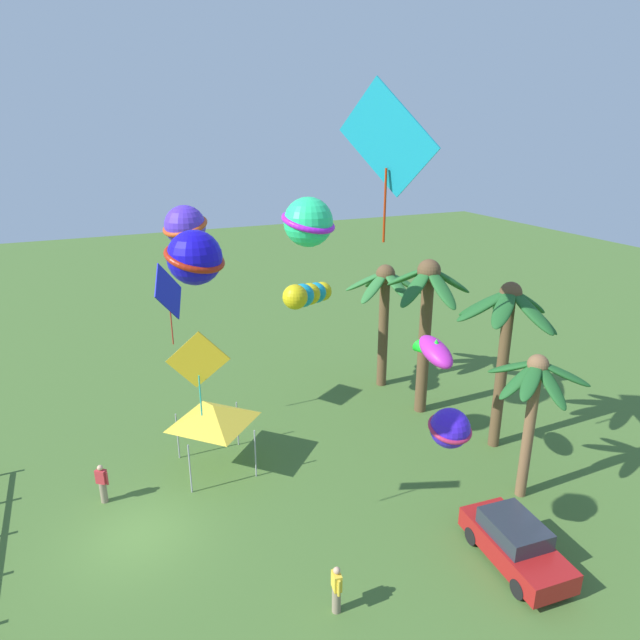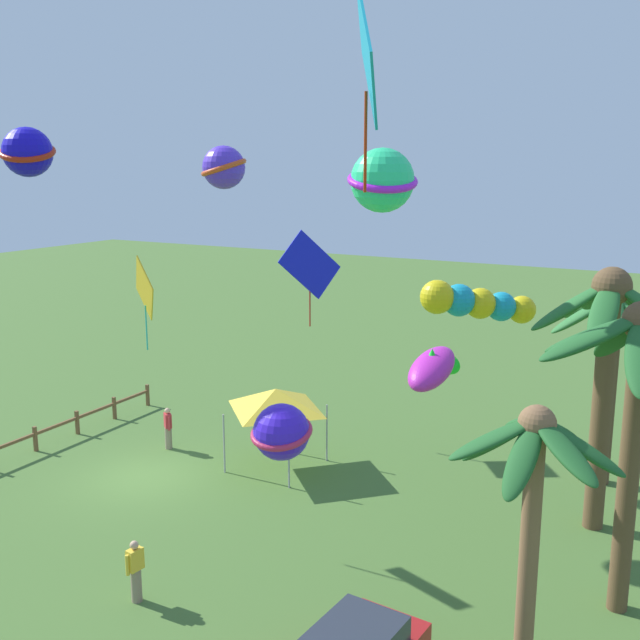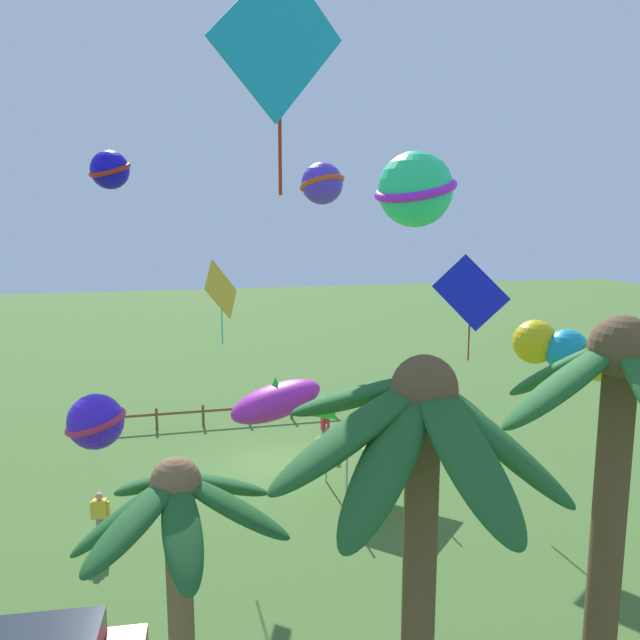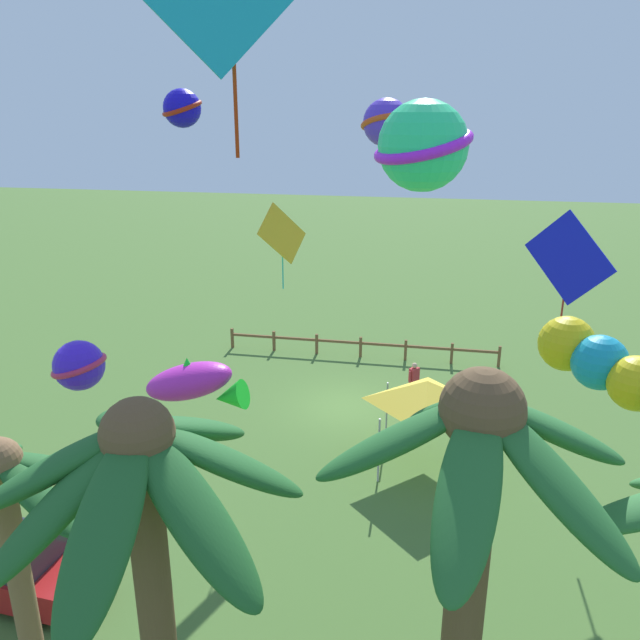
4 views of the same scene
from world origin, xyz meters
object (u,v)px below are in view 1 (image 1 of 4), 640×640
(palm_tree_0, at_px, (534,390))
(parked_car_0, at_px, (515,543))
(palm_tree_1, at_px, (385,297))
(kite_tube_1, at_px, (308,294))
(kite_diamond_0, at_px, (387,141))
(kite_diamond_6, at_px, (169,293))
(palm_tree_2, at_px, (508,322))
(spectator_0, at_px, (337,589))
(kite_ball_7, at_px, (195,258))
(festival_tent, at_px, (213,414))
(kite_ball_2, at_px, (308,222))
(kite_diamond_3, at_px, (198,361))
(palm_tree_3, at_px, (427,303))
(kite_ball_8, at_px, (185,226))
(kite_fish_5, at_px, (434,351))
(kite_ball_4, at_px, (450,428))
(spectator_1, at_px, (102,483))

(palm_tree_0, height_order, parked_car_0, palm_tree_0)
(palm_tree_1, relative_size, kite_tube_1, 1.97)
(kite_diamond_0, height_order, kite_diamond_6, kite_diamond_0)
(palm_tree_2, height_order, spectator_0, palm_tree_2)
(kite_ball_7, bearing_deg, palm_tree_2, 109.57)
(festival_tent, bearing_deg, kite_ball_2, 84.90)
(kite_ball_2, bearing_deg, kite_diamond_3, -50.38)
(festival_tent, bearing_deg, palm_tree_3, 94.18)
(palm_tree_2, height_order, kite_tube_1, palm_tree_2)
(kite_diamond_6, relative_size, kite_ball_8, 1.83)
(palm_tree_0, xyz_separation_m, palm_tree_2, (-3.23, 1.45, 1.35))
(kite_fish_5, xyz_separation_m, kite_diamond_6, (-8.17, -8.08, 0.97))
(kite_ball_8, bearing_deg, kite_ball_7, -8.86)
(spectator_0, bearing_deg, palm_tree_2, 117.36)
(kite_diamond_3, bearing_deg, kite_fish_5, 92.72)
(palm_tree_1, bearing_deg, festival_tent, -67.98)
(parked_car_0, distance_m, kite_diamond_3, 11.62)
(kite_ball_8, bearing_deg, palm_tree_0, 65.75)
(palm_tree_0, bearing_deg, kite_ball_8, -114.25)
(kite_diamond_0, relative_size, kite_ball_2, 1.76)
(festival_tent, xyz_separation_m, kite_fish_5, (4.41, 7.29, 3.18))
(palm_tree_3, height_order, kite_ball_2, kite_ball_2)
(palm_tree_3, bearing_deg, palm_tree_0, -2.23)
(kite_diamond_3, distance_m, kite_ball_4, 7.71)
(kite_ball_4, height_order, kite_ball_8, kite_ball_8)
(festival_tent, bearing_deg, kite_ball_4, 33.17)
(parked_car_0, distance_m, kite_ball_2, 13.21)
(kite_ball_4, height_order, kite_diamond_6, kite_diamond_6)
(festival_tent, bearing_deg, palm_tree_0, 57.37)
(kite_ball_4, xyz_separation_m, kite_ball_8, (-6.57, -6.13, 5.43))
(parked_car_0, relative_size, kite_ball_4, 2.85)
(palm_tree_0, height_order, spectator_0, palm_tree_0)
(parked_car_0, relative_size, kite_ball_8, 1.96)
(festival_tent, bearing_deg, kite_diamond_3, -15.47)
(kite_diamond_0, distance_m, kite_ball_4, 9.05)
(kite_ball_2, bearing_deg, kite_ball_4, 9.31)
(parked_car_0, distance_m, festival_tent, 11.97)
(palm_tree_2, distance_m, spectator_1, 17.08)
(palm_tree_2, xyz_separation_m, kite_diamond_0, (0.71, -6.44, 7.17))
(palm_tree_0, height_order, kite_diamond_0, kite_diamond_0)
(palm_tree_3, bearing_deg, parked_car_0, -16.82)
(palm_tree_1, bearing_deg, kite_diamond_0, -31.38)
(spectator_1, bearing_deg, palm_tree_2, 80.24)
(palm_tree_0, xyz_separation_m, spectator_0, (2.07, -8.81, -3.63))
(kite_tube_1, relative_size, kite_ball_7, 1.87)
(kite_ball_4, bearing_deg, kite_tube_1, 178.10)
(palm_tree_0, xyz_separation_m, palm_tree_3, (-7.31, 0.28, 1.17))
(palm_tree_2, bearing_deg, palm_tree_0, -24.12)
(kite_tube_1, height_order, kite_diamond_6, kite_diamond_6)
(palm_tree_1, relative_size, kite_ball_7, 3.69)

